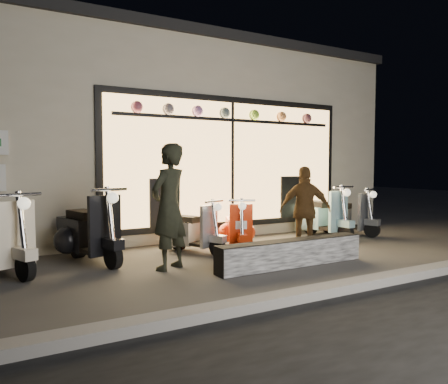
% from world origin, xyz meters
% --- Properties ---
extents(ground, '(40.00, 40.00, 0.00)m').
position_xyz_m(ground, '(0.00, 0.00, 0.00)').
color(ground, '#383533').
rests_on(ground, ground).
extents(kerb, '(40.00, 0.25, 0.12)m').
position_xyz_m(kerb, '(0.00, -2.00, 0.06)').
color(kerb, slate).
rests_on(kerb, ground).
extents(shop_building, '(10.20, 6.23, 4.20)m').
position_xyz_m(shop_building, '(0.00, 4.98, 2.10)').
color(shop_building, beige).
rests_on(shop_building, ground).
extents(graffiti_barrier, '(2.46, 0.28, 0.40)m').
position_xyz_m(graffiti_barrier, '(0.29, -0.65, 0.20)').
color(graffiti_barrier, black).
rests_on(graffiti_barrier, ground).
extents(scooter_silver, '(0.72, 1.21, 0.88)m').
position_xyz_m(scooter_silver, '(-0.58, 1.09, 0.35)').
color(scooter_silver, black).
rests_on(scooter_silver, ground).
extents(scooter_red, '(0.73, 1.21, 0.89)m').
position_xyz_m(scooter_red, '(0.36, 0.98, 0.36)').
color(scooter_red, black).
rests_on(scooter_red, ground).
extents(scooter_black, '(0.77, 1.57, 1.12)m').
position_xyz_m(scooter_black, '(-2.26, 1.26, 0.45)').
color(scooter_black, black).
rests_on(scooter_black, ground).
extents(scooter_blue, '(0.48, 1.44, 1.04)m').
position_xyz_m(scooter_blue, '(2.57, 1.30, 0.42)').
color(scooter_blue, black).
rests_on(scooter_blue, ground).
extents(scooter_grey, '(0.77, 1.33, 0.96)m').
position_xyz_m(scooter_grey, '(3.08, 1.21, 0.39)').
color(scooter_grey, black).
rests_on(scooter_grey, ground).
extents(man, '(0.79, 0.70, 1.81)m').
position_xyz_m(man, '(-1.34, 0.09, 0.90)').
color(man, black).
rests_on(man, ground).
extents(woman, '(0.93, 0.75, 1.48)m').
position_xyz_m(woman, '(1.13, 0.04, 0.74)').
color(woman, brown).
rests_on(woman, ground).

